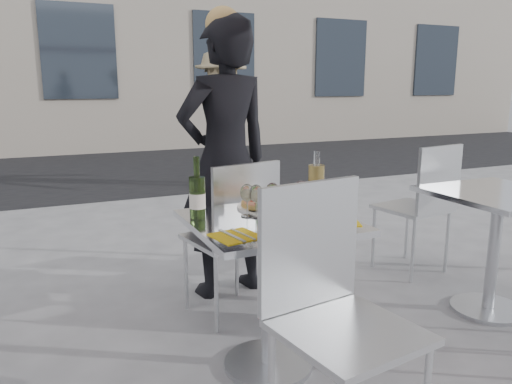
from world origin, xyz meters
name	(u,v)px	position (x,y,z in m)	size (l,w,h in m)	color
ground	(268,365)	(0.00, 0.00, 0.00)	(80.00, 80.00, 0.00)	slate
street_asphalt	(99,169)	(0.00, 6.50, 0.00)	(24.00, 5.00, 0.00)	black
main_table	(269,262)	(0.00, 0.00, 0.54)	(0.72, 0.72, 0.75)	#B7BABF
side_table_right	(496,226)	(1.50, 0.00, 0.54)	(0.72, 0.72, 0.75)	#B7BABF
chair_far	(236,228)	(0.05, 0.54, 0.56)	(0.50, 0.51, 0.95)	silver
chair_near	(330,297)	(-0.02, -0.56, 0.60)	(0.52, 0.53, 1.01)	silver
side_chair_rfar	(424,199)	(1.55, 0.66, 0.57)	(0.50, 0.51, 0.96)	silver
woman_diner	(225,160)	(0.14, 0.95, 0.89)	(0.65, 0.43, 1.78)	black
pedestrian_b	(222,119)	(1.40, 4.39, 0.92)	(1.18, 0.68, 1.83)	#998863
pizza_near	(297,227)	(0.04, -0.19, 0.76)	(0.34, 0.34, 0.02)	tan
pizza_far	(268,205)	(0.09, 0.21, 0.77)	(0.31, 0.31, 0.03)	white
salad_plate	(271,206)	(0.06, 0.10, 0.79)	(0.22, 0.22, 0.09)	white
wine_bottle	(197,196)	(-0.30, 0.13, 0.86)	(0.07, 0.08, 0.29)	#38551F
carafe	(316,185)	(0.31, 0.10, 0.87)	(0.08, 0.08, 0.29)	tan
sugar_shaker	(314,202)	(0.25, 0.02, 0.80)	(0.06, 0.06, 0.11)	white
wineglass_white_a	(247,194)	(-0.07, 0.09, 0.86)	(0.07, 0.07, 0.16)	white
wineglass_white_b	(256,195)	(-0.04, 0.06, 0.86)	(0.07, 0.07, 0.16)	white
wineglass_red_a	(272,193)	(0.05, 0.06, 0.86)	(0.07, 0.07, 0.16)	white
wineglass_red_b	(301,190)	(0.20, 0.06, 0.86)	(0.07, 0.07, 0.16)	white
napkin_left	(236,236)	(-0.24, -0.19, 0.75)	(0.21, 0.21, 0.01)	yellow
napkin_right	(338,221)	(0.27, -0.17, 0.75)	(0.23, 0.23, 0.01)	yellow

